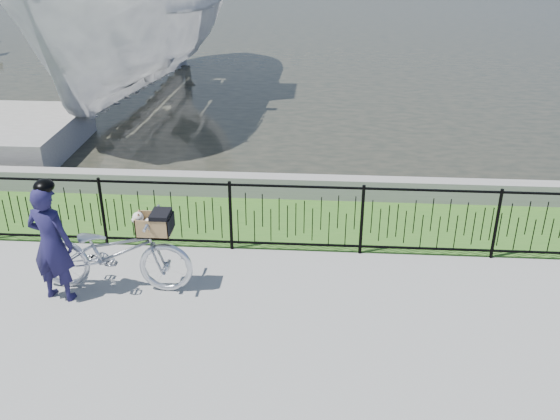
{
  "coord_description": "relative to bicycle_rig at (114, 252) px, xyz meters",
  "views": [
    {
      "loc": [
        0.34,
        -6.84,
        4.88
      ],
      "look_at": [
        -0.2,
        1.0,
        1.0
      ],
      "focal_mm": 40.0,
      "sensor_mm": 36.0,
      "label": 1
    }
  ],
  "objects": [
    {
      "name": "bicycle_rig",
      "position": [
        0.0,
        0.0,
        0.0
      ],
      "size": [
        2.19,
        0.76,
        1.23
      ],
      "color": "silver",
      "rests_on": "ground"
    },
    {
      "name": "ground",
      "position": [
        2.45,
        -0.4,
        -0.58
      ],
      "size": [
        120.0,
        120.0,
        0.0
      ],
      "primitive_type": "plane",
      "color": "gray",
      "rests_on": "ground"
    },
    {
      "name": "quay_wall",
      "position": [
        2.45,
        3.2,
        -0.38
      ],
      "size": [
        60.0,
        0.3,
        0.4
      ],
      "primitive_type": "cube",
      "color": "gray",
      "rests_on": "ground"
    },
    {
      "name": "cyclist",
      "position": [
        -0.73,
        -0.28,
        0.28
      ],
      "size": [
        0.67,
        0.51,
        1.75
      ],
      "color": "#19163C",
      "rests_on": "ground"
    },
    {
      "name": "fence",
      "position": [
        2.45,
        1.2,
        -0.01
      ],
      "size": [
        14.0,
        0.06,
        1.15
      ],
      "primitive_type": null,
      "color": "black",
      "rests_on": "ground"
    },
    {
      "name": "grass_strip",
      "position": [
        2.45,
        2.2,
        -0.58
      ],
      "size": [
        60.0,
        2.0,
        0.01
      ],
      "primitive_type": "cube",
      "color": "#34611E",
      "rests_on": "ground"
    },
    {
      "name": "boat_near",
      "position": [
        -2.12,
        9.23,
        1.64
      ],
      "size": [
        5.01,
        11.34,
        6.07
      ],
      "color": "silver",
      "rests_on": "water"
    }
  ]
}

